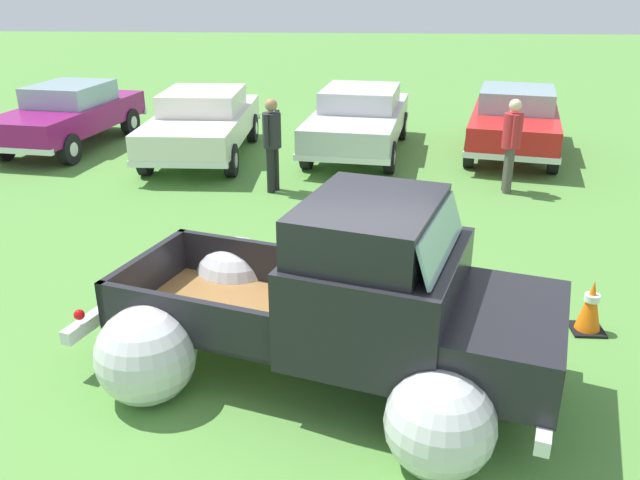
{
  "coord_description": "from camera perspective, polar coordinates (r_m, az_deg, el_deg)",
  "views": [
    {
      "loc": [
        0.4,
        -5.65,
        3.8
      ],
      "look_at": [
        0.0,
        1.02,
        1.04
      ],
      "focal_mm": 36.58,
      "sensor_mm": 36.0,
      "label": 1
    }
  ],
  "objects": [
    {
      "name": "show_car_1",
      "position": [
        14.65,
        -10.23,
        10.19
      ],
      "size": [
        1.98,
        4.58,
        1.43
      ],
      "rotation": [
        0.0,
        0.0,
        -1.56
      ],
      "color": "black",
      "rests_on": "ground"
    },
    {
      "name": "show_car_0",
      "position": [
        16.35,
        -21.07,
        10.31
      ],
      "size": [
        2.36,
        4.53,
        1.43
      ],
      "rotation": [
        0.0,
        0.0,
        -1.71
      ],
      "color": "black",
      "rests_on": "ground"
    },
    {
      "name": "vintage_pickup_truck",
      "position": [
        6.31,
        2.75,
        -6.44
      ],
      "size": [
        4.98,
        3.75,
        1.96
      ],
      "rotation": [
        0.0,
        0.0,
        -0.3
      ],
      "color": "black",
      "rests_on": "ground"
    },
    {
      "name": "spectator_1",
      "position": [
        12.42,
        16.41,
        8.4
      ],
      "size": [
        0.36,
        0.53,
        1.72
      ],
      "rotation": [
        0.0,
        0.0,
        3.09
      ],
      "color": "#4C4742",
      "rests_on": "ground"
    },
    {
      "name": "show_car_2",
      "position": [
        14.8,
        3.43,
        10.63
      ],
      "size": [
        2.51,
        4.89,
        1.43
      ],
      "rotation": [
        0.0,
        0.0,
        -1.71
      ],
      "color": "black",
      "rests_on": "ground"
    },
    {
      "name": "show_car_3",
      "position": [
        15.31,
        16.67,
        10.12
      ],
      "size": [
        2.77,
        4.6,
        1.43
      ],
      "rotation": [
        0.0,
        0.0,
        -1.8
      ],
      "color": "black",
      "rests_on": "ground"
    },
    {
      "name": "lane_cone_0",
      "position": [
        7.98,
        22.6,
        -5.39
      ],
      "size": [
        0.36,
        0.36,
        0.63
      ],
      "color": "black",
      "rests_on": "ground"
    },
    {
      "name": "ground_plane",
      "position": [
        6.82,
        -0.53,
        -11.46
      ],
      "size": [
        80.0,
        80.0,
        0.0
      ],
      "primitive_type": "plane",
      "color": "#548C3D"
    },
    {
      "name": "spectator_0",
      "position": [
        12.0,
        -4.22,
        8.77
      ],
      "size": [
        0.44,
        0.53,
        1.72
      ],
      "rotation": [
        0.0,
        0.0,
        2.78
      ],
      "color": "black",
      "rests_on": "ground"
    }
  ]
}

